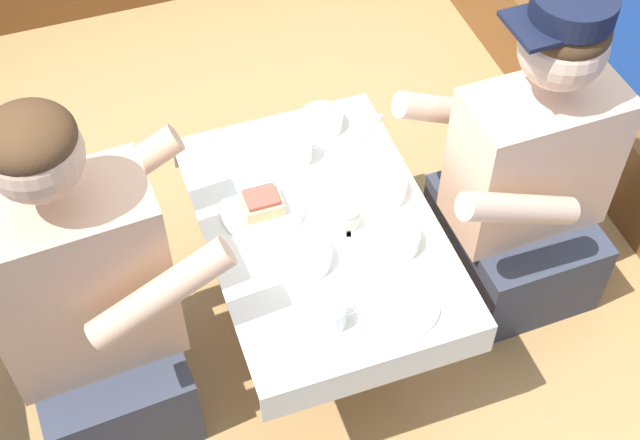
{
  "coord_description": "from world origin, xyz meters",
  "views": [
    {
      "loc": [
        -0.46,
        -1.45,
        2.44
      ],
      "look_at": [
        0.0,
        -0.13,
        0.78
      ],
      "focal_mm": 50.0,
      "sensor_mm": 36.0,
      "label": 1
    }
  ],
  "objects_px": {
    "tin_can": "(346,216)",
    "person_starboard": "(526,180)",
    "coffee_cup_port": "(332,315)",
    "person_port": "(90,306)",
    "coffee_cup_starboard": "(298,148)",
    "sandwich": "(262,203)"
  },
  "relations": [
    {
      "from": "person_port",
      "to": "coffee_cup_port",
      "type": "bearing_deg",
      "value": -30.08
    },
    {
      "from": "person_starboard",
      "to": "coffee_cup_starboard",
      "type": "height_order",
      "value": "person_starboard"
    },
    {
      "from": "person_starboard",
      "to": "coffee_cup_port",
      "type": "xyz_separation_m",
      "value": [
        -0.65,
        -0.28,
        0.08
      ]
    },
    {
      "from": "person_starboard",
      "to": "tin_can",
      "type": "relative_size",
      "value": 14.6
    },
    {
      "from": "tin_can",
      "to": "coffee_cup_starboard",
      "type": "bearing_deg",
      "value": 99.24
    },
    {
      "from": "tin_can",
      "to": "person_starboard",
      "type": "bearing_deg",
      "value": 2.09
    },
    {
      "from": "coffee_cup_port",
      "to": "tin_can",
      "type": "xyz_separation_m",
      "value": [
        0.13,
        0.26,
        -0.0
      ]
    },
    {
      "from": "person_port",
      "to": "coffee_cup_starboard",
      "type": "relative_size",
      "value": 9.72
    },
    {
      "from": "sandwich",
      "to": "coffee_cup_port",
      "type": "bearing_deg",
      "value": -82.31
    },
    {
      "from": "person_port",
      "to": "tin_can",
      "type": "distance_m",
      "value": 0.64
    },
    {
      "from": "sandwich",
      "to": "coffee_cup_port",
      "type": "relative_size",
      "value": 1.03
    },
    {
      "from": "person_port",
      "to": "coffee_cup_starboard",
      "type": "xyz_separation_m",
      "value": [
        0.6,
        0.26,
        0.07
      ]
    },
    {
      "from": "coffee_cup_starboard",
      "to": "tin_can",
      "type": "height_order",
      "value": "coffee_cup_starboard"
    },
    {
      "from": "sandwich",
      "to": "coffee_cup_port",
      "type": "xyz_separation_m",
      "value": [
        0.05,
        -0.37,
        -0.0
      ]
    },
    {
      "from": "coffee_cup_starboard",
      "to": "sandwich",
      "type": "bearing_deg",
      "value": -134.45
    },
    {
      "from": "coffee_cup_port",
      "to": "tin_can",
      "type": "bearing_deg",
      "value": 63.27
    },
    {
      "from": "sandwich",
      "to": "coffee_cup_port",
      "type": "height_order",
      "value": "coffee_cup_port"
    },
    {
      "from": "person_port",
      "to": "coffee_cup_starboard",
      "type": "height_order",
      "value": "person_port"
    },
    {
      "from": "tin_can",
      "to": "coffee_cup_port",
      "type": "bearing_deg",
      "value": -116.73
    },
    {
      "from": "coffee_cup_starboard",
      "to": "person_starboard",
      "type": "bearing_deg",
      "value": -22.58
    },
    {
      "from": "sandwich",
      "to": "coffee_cup_starboard",
      "type": "distance_m",
      "value": 0.2
    },
    {
      "from": "coffee_cup_port",
      "to": "coffee_cup_starboard",
      "type": "xyz_separation_m",
      "value": [
        0.09,
        0.51,
        0.0
      ]
    }
  ]
}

